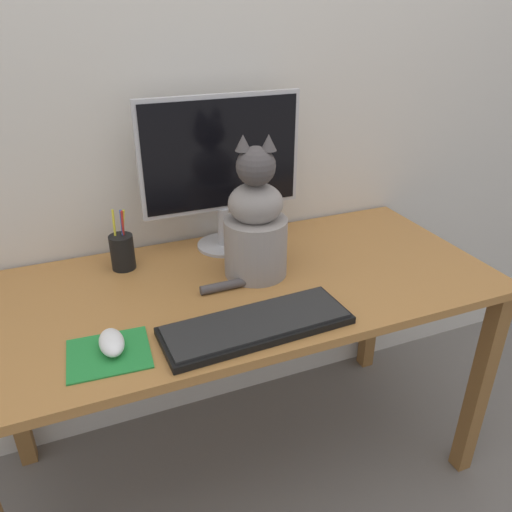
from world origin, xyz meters
TOP-DOWN VIEW (x-y plane):
  - ground_plane at (0.00, 0.00)m, footprint 12.00×12.00m
  - wall_back at (0.00, 0.36)m, footprint 7.00×0.04m
  - desk at (0.00, 0.00)m, footprint 1.44×0.66m
  - monitor at (0.03, 0.23)m, footprint 0.49×0.17m
  - keyboard at (-0.04, -0.22)m, footprint 0.46×0.18m
  - mousepad_left at (-0.38, -0.19)m, footprint 0.19×0.17m
  - computer_mouse_left at (-0.37, -0.18)m, footprint 0.06×0.10m
  - cat at (0.06, 0.03)m, footprint 0.30×0.23m
  - pen_cup at (-0.29, 0.21)m, footprint 0.07×0.07m

SIDE VIEW (x-z plane):
  - ground_plane at x=0.00m, z-range 0.00..0.00m
  - desk at x=0.00m, z-range 0.26..0.98m
  - mousepad_left at x=-0.38m, z-range 0.72..0.72m
  - keyboard at x=-0.04m, z-range 0.71..0.74m
  - computer_mouse_left at x=-0.37m, z-range 0.72..0.76m
  - pen_cup at x=-0.29m, z-range 0.68..0.86m
  - cat at x=0.06m, z-range 0.66..1.07m
  - monitor at x=0.03m, z-range 0.75..1.22m
  - wall_back at x=0.00m, z-range 0.00..2.50m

